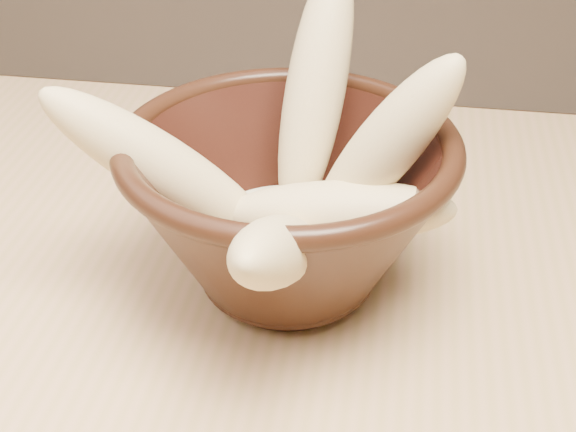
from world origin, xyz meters
name	(u,v)px	position (x,y,z in m)	size (l,w,h in m)	color
bowl	(288,203)	(-0.09, 0.09, 0.82)	(0.22, 0.22, 0.12)	black
milk_puddle	(288,240)	(-0.09, 0.09, 0.79)	(0.12, 0.12, 0.02)	beige
banana_upright	(315,90)	(-0.08, 0.15, 0.87)	(0.04, 0.04, 0.18)	tan
banana_left	(162,167)	(-0.16, 0.08, 0.85)	(0.04, 0.04, 0.17)	tan
banana_right	(385,148)	(-0.03, 0.10, 0.86)	(0.04, 0.04, 0.15)	tan
banana_across	(339,212)	(-0.05, 0.08, 0.82)	(0.04, 0.04, 0.15)	tan
banana_front	(277,251)	(-0.08, 0.01, 0.84)	(0.04, 0.04, 0.17)	tan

